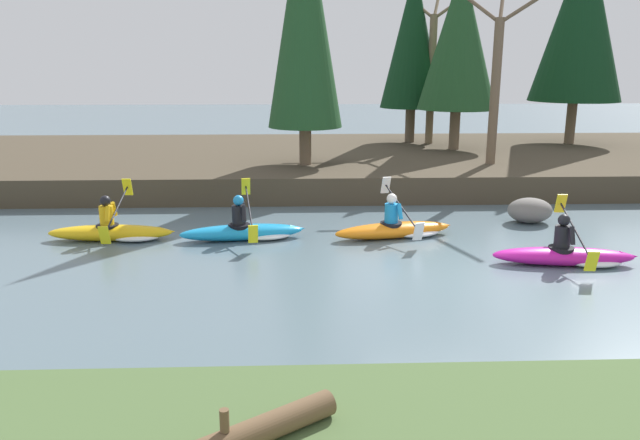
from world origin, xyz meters
The scene contains 13 objects.
ground_plane centered at (0.00, 0.00, 0.00)m, with size 90.00×90.00×0.00m, color slate.
riverbank_far centered at (0.00, 10.63, 0.38)m, with size 44.00×10.24×0.76m.
conifer_tree_far_left centered at (-2.33, 7.87, 5.19)m, with size 2.20×2.20×7.76m.
conifer_tree_left centered at (1.76, 12.96, 4.62)m, with size 2.33×2.33×6.43m.
conifer_tree_mid_left centered at (2.99, 10.99, 4.57)m, with size 2.71×2.71×6.25m.
conifer_tree_centre centered at (7.75, 12.36, 5.33)m, with size 3.31×3.31×7.58m.
bare_tree_upstream centered at (2.44, 12.58, 3.69)m, with size 3.43×3.39×6.22m.
bare_tree_mid_upstream centered at (3.36, 7.85, 3.44)m, with size 3.15×3.11×5.68m.
kayaker_lead centered at (2.66, 0.39, 0.20)m, with size 2.79×2.07×1.20m.
kayaker_middle centered at (-0.35, 2.43, 0.20)m, with size 2.78×2.05×1.20m.
kayaker_trailing centered at (-3.70, 2.38, 0.20)m, with size 2.80×2.07×1.20m.
kayaker_far_back centered at (-6.58, 2.42, 0.20)m, with size 2.77×2.06×1.20m.
boulder_midstream centered at (3.06, 3.60, 0.30)m, with size 1.07×0.84×0.61m.
Camera 1 is at (-2.59, -10.89, 3.86)m, focal length 35.00 mm.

